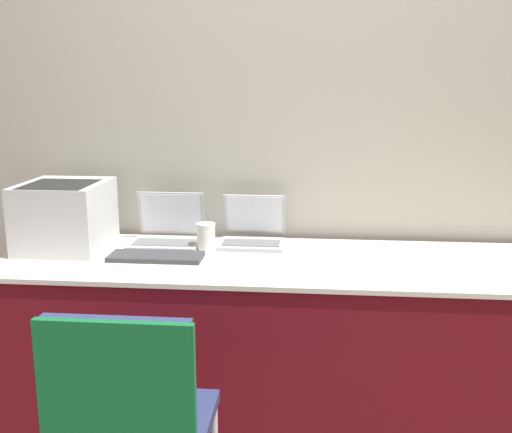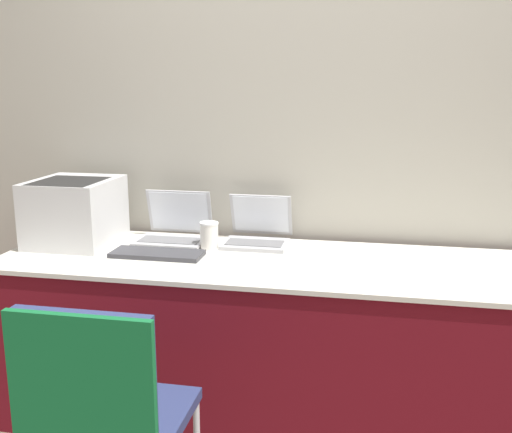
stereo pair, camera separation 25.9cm
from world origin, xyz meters
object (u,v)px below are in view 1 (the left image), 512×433
Objects in this scene: printer at (65,213)px; external_keyboard at (156,257)px; coffee_cup at (206,236)px; chair at (131,416)px; laptop_left at (168,232)px; laptop_right at (253,233)px.

printer is 0.50m from external_keyboard.
coffee_cup is (0.19, 0.17, 0.05)m from external_keyboard.
coffee_cup is at bearing 2.94° from printer.
laptop_left is at bearing 98.10° from chair.
external_keyboard is (-0.39, -0.30, -0.04)m from laptop_right.
laptop_left is at bearing 16.49° from printer.
coffee_cup reaches higher than external_keyboard.
printer is at bearing 163.45° from external_keyboard.
printer is 0.87m from laptop_right.
printer is 1.00× the size of external_keyboard.
printer reaches higher than external_keyboard.
laptop_right reaches higher than external_keyboard.
laptop_left is 1.08× the size of laptop_right.
laptop_left is at bearing 154.27° from coffee_cup.
printer is 1.34× the size of laptop_right.
printer is 0.48m from laptop_left.
laptop_right reaches higher than chair.
laptop_left is 0.80× the size of external_keyboard.
laptop_right is 0.49m from external_keyboard.
chair is at bearing -80.29° from external_keyboard.
laptop_left is (0.44, 0.13, -0.11)m from printer.
external_keyboard is at bearing -138.65° from coffee_cup.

